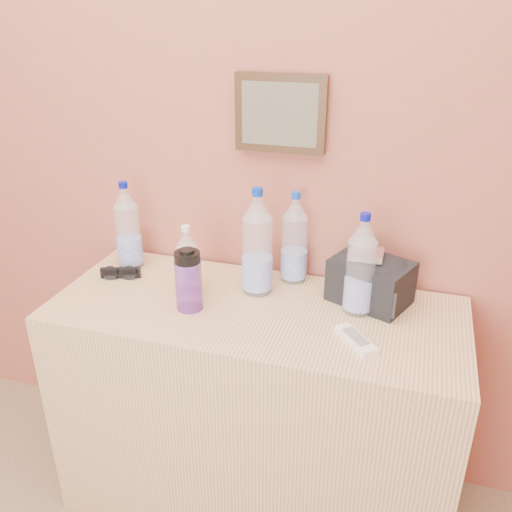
{
  "coord_description": "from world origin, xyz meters",
  "views": [
    {
      "loc": [
        0.66,
        0.26,
        1.72
      ],
      "look_at": [
        0.21,
        1.71,
        1.01
      ],
      "focal_mm": 38.0,
      "sensor_mm": 36.0,
      "label": 1
    }
  ],
  "objects_px": {
    "pet_large_c": "(257,248)",
    "ac_remote": "(355,340)",
    "foil_packet": "(366,254)",
    "toiletry_bag": "(371,279)",
    "pet_large_d": "(361,270)",
    "pet_large_a": "(128,230)",
    "pet_large_b": "(294,242)",
    "pet_small": "(188,264)",
    "nalgene_bottle": "(188,280)",
    "sunglasses": "(121,273)",
    "dresser": "(255,409)"
  },
  "relations": [
    {
      "from": "dresser",
      "to": "sunglasses",
      "type": "xyz_separation_m",
      "value": [
        -0.52,
        0.06,
        0.43
      ]
    },
    {
      "from": "sunglasses",
      "to": "nalgene_bottle",
      "type": "bearing_deg",
      "value": -39.39
    },
    {
      "from": "pet_large_c",
      "to": "ac_remote",
      "type": "relative_size",
      "value": 2.36
    },
    {
      "from": "pet_small",
      "to": "toiletry_bag",
      "type": "height_order",
      "value": "pet_small"
    },
    {
      "from": "pet_small",
      "to": "sunglasses",
      "type": "relative_size",
      "value": 1.69
    },
    {
      "from": "ac_remote",
      "to": "foil_packet",
      "type": "height_order",
      "value": "foil_packet"
    },
    {
      "from": "dresser",
      "to": "nalgene_bottle",
      "type": "height_order",
      "value": "nalgene_bottle"
    },
    {
      "from": "pet_large_b",
      "to": "toiletry_bag",
      "type": "bearing_deg",
      "value": -15.62
    },
    {
      "from": "nalgene_bottle",
      "to": "pet_large_d",
      "type": "bearing_deg",
      "value": 15.32
    },
    {
      "from": "pet_small",
      "to": "ac_remote",
      "type": "xyz_separation_m",
      "value": [
        0.58,
        -0.14,
        -0.09
      ]
    },
    {
      "from": "toiletry_bag",
      "to": "pet_large_a",
      "type": "bearing_deg",
      "value": -158.28
    },
    {
      "from": "pet_small",
      "to": "nalgene_bottle",
      "type": "height_order",
      "value": "pet_small"
    },
    {
      "from": "nalgene_bottle",
      "to": "ac_remote",
      "type": "xyz_separation_m",
      "value": [
        0.54,
        -0.04,
        -0.09
      ]
    },
    {
      "from": "dresser",
      "to": "sunglasses",
      "type": "relative_size",
      "value": 9.37
    },
    {
      "from": "toiletry_bag",
      "to": "sunglasses",
      "type": "bearing_deg",
      "value": -151.76
    },
    {
      "from": "pet_large_c",
      "to": "foil_packet",
      "type": "relative_size",
      "value": 3.45
    },
    {
      "from": "pet_large_a",
      "to": "ac_remote",
      "type": "relative_size",
      "value": 2.1
    },
    {
      "from": "pet_large_b",
      "to": "pet_large_c",
      "type": "xyz_separation_m",
      "value": [
        -0.1,
        -0.12,
        0.02
      ]
    },
    {
      "from": "pet_large_c",
      "to": "ac_remote",
      "type": "bearing_deg",
      "value": -30.83
    },
    {
      "from": "pet_large_c",
      "to": "nalgene_bottle",
      "type": "height_order",
      "value": "pet_large_c"
    },
    {
      "from": "pet_large_a",
      "to": "dresser",
      "type": "bearing_deg",
      "value": -16.57
    },
    {
      "from": "pet_large_b",
      "to": "pet_small",
      "type": "distance_m",
      "value": 0.37
    },
    {
      "from": "pet_large_c",
      "to": "nalgene_bottle",
      "type": "distance_m",
      "value": 0.25
    },
    {
      "from": "nalgene_bottle",
      "to": "foil_packet",
      "type": "distance_m",
      "value": 0.57
    },
    {
      "from": "dresser",
      "to": "pet_large_a",
      "type": "height_order",
      "value": "pet_large_a"
    },
    {
      "from": "pet_large_c",
      "to": "toiletry_bag",
      "type": "xyz_separation_m",
      "value": [
        0.37,
        0.04,
        -0.08
      ]
    },
    {
      "from": "foil_packet",
      "to": "pet_large_b",
      "type": "bearing_deg",
      "value": 159.97
    },
    {
      "from": "dresser",
      "to": "nalgene_bottle",
      "type": "bearing_deg",
      "value": -162.21
    },
    {
      "from": "dresser",
      "to": "toiletry_bag",
      "type": "height_order",
      "value": "toiletry_bag"
    },
    {
      "from": "sunglasses",
      "to": "toiletry_bag",
      "type": "height_order",
      "value": "toiletry_bag"
    },
    {
      "from": "dresser",
      "to": "pet_large_d",
      "type": "relative_size",
      "value": 4.02
    },
    {
      "from": "pet_large_b",
      "to": "pet_small",
      "type": "xyz_separation_m",
      "value": [
        -0.32,
        -0.19,
        -0.04
      ]
    },
    {
      "from": "sunglasses",
      "to": "toiletry_bag",
      "type": "distance_m",
      "value": 0.87
    },
    {
      "from": "foil_packet",
      "to": "ac_remote",
      "type": "bearing_deg",
      "value": -87.25
    },
    {
      "from": "ac_remote",
      "to": "toiletry_bag",
      "type": "xyz_separation_m",
      "value": [
        0.01,
        0.26,
        0.07
      ]
    },
    {
      "from": "toiletry_bag",
      "to": "pet_large_d",
      "type": "bearing_deg",
      "value": -88.56
    },
    {
      "from": "dresser",
      "to": "nalgene_bottle",
      "type": "distance_m",
      "value": 0.56
    },
    {
      "from": "pet_large_c",
      "to": "pet_large_d",
      "type": "height_order",
      "value": "pet_large_c"
    },
    {
      "from": "ac_remote",
      "to": "toiletry_bag",
      "type": "relative_size",
      "value": 0.64
    },
    {
      "from": "pet_large_a",
      "to": "pet_large_b",
      "type": "height_order",
      "value": "same"
    },
    {
      "from": "dresser",
      "to": "toiletry_bag",
      "type": "relative_size",
      "value": 5.52
    },
    {
      "from": "nalgene_bottle",
      "to": "toiletry_bag",
      "type": "relative_size",
      "value": 0.86
    },
    {
      "from": "sunglasses",
      "to": "pet_large_d",
      "type": "bearing_deg",
      "value": -17.07
    },
    {
      "from": "ac_remote",
      "to": "pet_large_d",
      "type": "bearing_deg",
      "value": 143.8
    },
    {
      "from": "nalgene_bottle",
      "to": "toiletry_bag",
      "type": "distance_m",
      "value": 0.59
    },
    {
      "from": "pet_large_b",
      "to": "sunglasses",
      "type": "height_order",
      "value": "pet_large_b"
    },
    {
      "from": "pet_large_d",
      "to": "ac_remote",
      "type": "xyz_separation_m",
      "value": [
        0.02,
        -0.18,
        -0.14
      ]
    },
    {
      "from": "sunglasses",
      "to": "ac_remote",
      "type": "relative_size",
      "value": 0.92
    },
    {
      "from": "sunglasses",
      "to": "pet_small",
      "type": "bearing_deg",
      "value": -23.33
    },
    {
      "from": "pet_large_c",
      "to": "pet_small",
      "type": "height_order",
      "value": "pet_large_c"
    }
  ]
}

